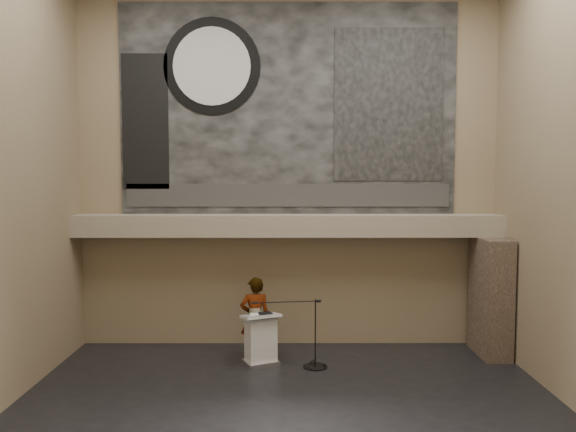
{
  "coord_description": "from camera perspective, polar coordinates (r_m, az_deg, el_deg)",
  "views": [
    {
      "loc": [
        -0.03,
        -9.55,
        4.12
      ],
      "look_at": [
        0.0,
        3.2,
        3.2
      ],
      "focal_mm": 35.0,
      "sensor_mm": 36.0,
      "label": 1
    }
  ],
  "objects": [
    {
      "name": "banner_text_strip",
      "position": [
        13.49,
        -0.01,
        2.13
      ],
      "size": [
        7.76,
        0.02,
        0.55
      ],
      "primitive_type": "cube",
      "color": "#2B2B2B",
      "rests_on": "banner"
    },
    {
      "name": "soffit",
      "position": [
        13.2,
        -0.0,
        -0.96
      ],
      "size": [
        10.0,
        0.8,
        0.5
      ],
      "primitive_type": "cube",
      "color": "gray",
      "rests_on": "wall_back"
    },
    {
      "name": "banner_brick_print",
      "position": [
        13.95,
        -14.3,
        9.26
      ],
      "size": [
        1.1,
        0.02,
        3.2
      ],
      "primitive_type": "cube",
      "color": "black",
      "rests_on": "banner"
    },
    {
      "name": "papers",
      "position": [
        12.39,
        -3.33,
        -9.98
      ],
      "size": [
        0.24,
        0.33,
        0.0
      ],
      "primitive_type": "cube",
      "rotation": [
        0.0,
        0.0,
        -0.02
      ],
      "color": "white",
      "rests_on": "lectern"
    },
    {
      "name": "stone_pier",
      "position": [
        13.82,
        19.86,
        -7.69
      ],
      "size": [
        0.6,
        1.4,
        2.7
      ],
      "primitive_type": "cube",
      "color": "#3F3127",
      "rests_on": "floor"
    },
    {
      "name": "sprinkler_left",
      "position": [
        13.27,
        -6.93,
        -2.18
      ],
      "size": [
        0.04,
        0.04,
        0.06
      ],
      "primitive_type": "cylinder",
      "color": "#B2893D",
      "rests_on": "soffit"
    },
    {
      "name": "binder",
      "position": [
        12.41,
        -2.3,
        -9.88
      ],
      "size": [
        0.33,
        0.3,
        0.04
      ],
      "primitive_type": "cube",
      "rotation": [
        0.0,
        0.0,
        0.42
      ],
      "color": "black",
      "rests_on": "lectern"
    },
    {
      "name": "sprinkler_right",
      "position": [
        13.32,
        8.2,
        -2.16
      ],
      "size": [
        0.04,
        0.04,
        0.06
      ],
      "primitive_type": "cylinder",
      "color": "#B2893D",
      "rests_on": "soffit"
    },
    {
      "name": "wall_back",
      "position": [
        13.55,
        -0.01,
        4.68
      ],
      "size": [
        10.0,
        0.02,
        8.5
      ],
      "primitive_type": "cube",
      "color": "#897156",
      "rests_on": "floor"
    },
    {
      "name": "speaker_person",
      "position": [
        12.82,
        -3.36,
        -10.3
      ],
      "size": [
        0.76,
        0.58,
        1.85
      ],
      "primitive_type": "imported",
      "rotation": [
        0.0,
        0.0,
        3.36
      ],
      "color": "white",
      "rests_on": "floor"
    },
    {
      "name": "lectern",
      "position": [
        12.56,
        -2.79,
        -12.38
      ],
      "size": [
        0.95,
        0.83,
        1.14
      ],
      "rotation": [
        0.0,
        0.0,
        0.42
      ],
      "color": "silver",
      "rests_on": "floor"
    },
    {
      "name": "banner",
      "position": [
        13.61,
        -0.01,
        10.79
      ],
      "size": [
        8.0,
        0.05,
        5.0
      ],
      "primitive_type": "cube",
      "color": "black",
      "rests_on": "wall_back"
    },
    {
      "name": "floor",
      "position": [
        10.4,
        0.05,
        -19.21
      ],
      "size": [
        10.0,
        10.0,
        0.0
      ],
      "primitive_type": "plane",
      "color": "black",
      "rests_on": "ground"
    },
    {
      "name": "banner_clock_face",
      "position": [
        13.82,
        -7.75,
        14.85
      ],
      "size": [
        1.84,
        0.02,
        1.84
      ],
      "primitive_type": "cylinder",
      "rotation": [
        1.57,
        0.0,
        0.0
      ],
      "color": "silver",
      "rests_on": "banner"
    },
    {
      "name": "mic_stand",
      "position": [
        12.44,
        2.53,
        -14.08
      ],
      "size": [
        1.62,
        0.52,
        1.48
      ],
      "rotation": [
        0.0,
        0.0,
        0.12
      ],
      "color": "black",
      "rests_on": "floor"
    },
    {
      "name": "banner_building_print",
      "position": [
        13.8,
        10.2,
        11.06
      ],
      "size": [
        2.6,
        0.02,
        3.6
      ],
      "primitive_type": "cube",
      "color": "black",
      "rests_on": "banner"
    },
    {
      "name": "wall_front",
      "position": [
        5.55,
        0.2,
        5.48
      ],
      "size": [
        10.0,
        0.02,
        8.5
      ],
      "primitive_type": "cube",
      "color": "#897156",
      "rests_on": "floor"
    },
    {
      "name": "banner_clock_rim",
      "position": [
        13.84,
        -7.74,
        14.84
      ],
      "size": [
        2.3,
        0.02,
        2.3
      ],
      "primitive_type": "cylinder",
      "rotation": [
        1.57,
        0.0,
        0.0
      ],
      "color": "black",
      "rests_on": "banner"
    }
  ]
}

